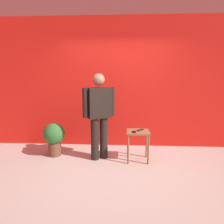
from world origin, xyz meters
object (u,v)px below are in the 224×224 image
cell_phone (134,132)px  potted_plant (54,137)px  standing_person (99,112)px  tv_remote (140,130)px  side_table (138,137)px

cell_phone → potted_plant: potted_plant is taller
standing_person → tv_remote: 0.87m
side_table → standing_person: bearing=176.4°
cell_phone → potted_plant: (-1.62, 0.24, -0.19)m
tv_remote → side_table: bearing=-92.3°
tv_remote → potted_plant: (-1.75, 0.11, -0.19)m
standing_person → potted_plant: (-0.95, 0.11, -0.54)m
cell_phone → tv_remote: (0.13, 0.13, 0.01)m
standing_person → side_table: standing_person is taller
tv_remote → potted_plant: size_ratio=0.25×
side_table → tv_remote: (0.04, 0.05, 0.12)m
cell_phone → tv_remote: bearing=48.9°
side_table → cell_phone: cell_phone is taller
standing_person → tv_remote: size_ratio=9.91×
standing_person → cell_phone: 0.77m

